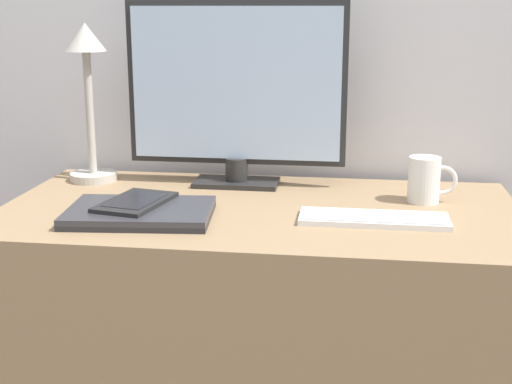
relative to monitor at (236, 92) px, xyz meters
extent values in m
cube|color=#997A56|center=(0.08, -0.20, -0.59)|extent=(1.14, 0.60, 0.71)
cube|color=#262626|center=(0.00, 0.00, -0.22)|extent=(0.21, 0.11, 0.01)
cylinder|color=#262626|center=(0.00, 0.00, -0.19)|extent=(0.05, 0.05, 0.06)
cube|color=#262626|center=(0.00, 0.00, 0.02)|extent=(0.53, 0.01, 0.39)
cube|color=#ADC6E5|center=(0.00, -0.01, 0.02)|extent=(0.50, 0.01, 0.36)
cube|color=silver|center=(0.33, -0.27, -0.22)|extent=(0.31, 0.11, 0.01)
cube|color=silver|center=(0.33, -0.27, -0.22)|extent=(0.28, 0.09, 0.00)
cube|color=#232328|center=(-0.15, -0.31, -0.22)|extent=(0.32, 0.23, 0.01)
cube|color=#333338|center=(-0.15, -0.31, -0.21)|extent=(0.32, 0.23, 0.01)
cube|color=black|center=(-0.17, -0.29, -0.20)|extent=(0.15, 0.21, 0.01)
cube|color=black|center=(-0.17, -0.29, -0.20)|extent=(0.11, 0.15, 0.00)
cylinder|color=#BCB7AD|center=(-0.37, -0.01, -0.22)|extent=(0.12, 0.12, 0.02)
cylinder|color=#BCB7AD|center=(-0.37, -0.01, -0.06)|extent=(0.02, 0.02, 0.30)
cone|color=#BCB7AD|center=(-0.37, -0.01, 0.13)|extent=(0.10, 0.10, 0.07)
cylinder|color=white|center=(0.44, -0.10, -0.18)|extent=(0.07, 0.07, 0.10)
torus|color=white|center=(0.48, -0.10, -0.18)|extent=(0.07, 0.01, 0.07)
camera|label=1|loc=(0.29, -1.69, 0.20)|focal=50.00mm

